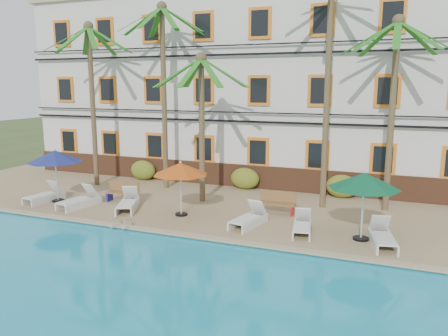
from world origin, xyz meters
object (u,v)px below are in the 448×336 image
at_px(umbrella_red, 180,169).
at_px(lounger_e, 302,226).
at_px(palm_b, 163,73).
at_px(palm_a, 91,83).
at_px(umbrella_blue, 55,156).
at_px(pool_ladder, 122,228).
at_px(umbrella_green, 364,181).
at_px(palm_c, 202,106).
at_px(lounger_b, 80,200).
at_px(palm_d, 329,53).
at_px(lounger_d, 249,218).
at_px(lounger_f, 382,236).
at_px(bench_left, 123,192).
at_px(lounger_c, 128,203).
at_px(lounger_a, 45,195).
at_px(palm_e, 394,88).
at_px(bench_right, 277,202).

bearing_deg(umbrella_red, lounger_e, -3.98).
relative_size(palm_b, umbrella_red, 4.09).
xyz_separation_m(palm_a, umbrella_blue, (0.48, -3.46, -3.28)).
bearing_deg(lounger_e, pool_ladder, -163.27).
relative_size(palm_a, umbrella_green, 3.45).
relative_size(palm_c, lounger_b, 3.22).
height_order(palm_d, lounger_d, palm_d).
relative_size(palm_a, lounger_f, 4.17).
height_order(palm_b, pool_ladder, palm_b).
bearing_deg(bench_left, palm_c, 23.22).
xyz_separation_m(umbrella_red, lounger_e, (5.06, -0.35, -1.66)).
xyz_separation_m(lounger_b, lounger_d, (7.74, 0.22, -0.01)).
height_order(lounger_b, bench_left, lounger_b).
height_order(palm_d, umbrella_blue, palm_d).
height_order(umbrella_blue, pool_ladder, umbrella_blue).
bearing_deg(lounger_b, palm_b, 69.04).
xyz_separation_m(palm_d, umbrella_red, (-5.20, -3.36, -4.64)).
bearing_deg(lounger_e, palm_b, 150.94).
bearing_deg(pool_ladder, umbrella_blue, 156.66).
xyz_separation_m(lounger_c, bench_left, (-0.95, 1.02, 0.17)).
bearing_deg(lounger_f, lounger_c, 177.28).
distance_m(palm_a, lounger_a, 6.26).
bearing_deg(palm_c, umbrella_blue, -158.00).
bearing_deg(bench_left, palm_e, 14.82).
distance_m(umbrella_red, pool_ladder, 3.26).
relative_size(palm_b, lounger_c, 4.42).
distance_m(palm_d, bench_left, 10.86).
height_order(palm_d, lounger_c, palm_d).
relative_size(palm_d, lounger_d, 5.23).
xyz_separation_m(palm_d, umbrella_blue, (-11.46, -3.50, -4.47)).
xyz_separation_m(palm_c, lounger_c, (-2.39, -2.45, -4.06)).
bearing_deg(pool_ladder, palm_d, 40.83).
distance_m(lounger_a, pool_ladder, 5.84).
bearing_deg(palm_d, lounger_b, -158.75).
bearing_deg(lounger_f, palm_b, 156.42).
relative_size(palm_a, palm_e, 1.05).
distance_m(umbrella_green, lounger_c, 9.76).
relative_size(lounger_a, pool_ladder, 2.64).
height_order(lounger_c, lounger_d, lounger_c).
height_order(umbrella_red, lounger_d, umbrella_red).
relative_size(lounger_b, lounger_d, 1.03).
xyz_separation_m(palm_a, palm_e, (14.52, 0.56, -0.22)).
distance_m(lounger_d, bench_right, 2.05).
bearing_deg(pool_ladder, bench_right, 38.79).
relative_size(palm_b, pool_ladder, 12.43).
height_order(umbrella_red, lounger_b, umbrella_red).
bearing_deg(umbrella_blue, lounger_a, -160.28).
relative_size(palm_c, lounger_c, 3.19).
relative_size(palm_c, palm_e, 0.83).
bearing_deg(lounger_b, lounger_d, 1.64).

